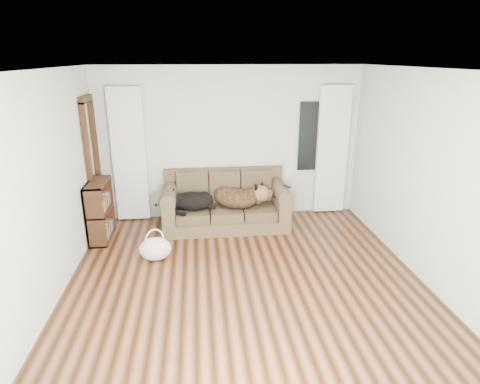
{
  "coord_description": "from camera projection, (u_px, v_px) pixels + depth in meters",
  "views": [
    {
      "loc": [
        -0.55,
        -4.28,
        2.73
      ],
      "look_at": [
        0.08,
        1.6,
        0.72
      ],
      "focal_mm": 30.0,
      "sensor_mm": 36.0,
      "label": 1
    }
  ],
  "objects": [
    {
      "name": "door_casing",
      "position": [
        94.0,
        168.0,
        6.34
      ],
      "size": [
        0.07,
        0.6,
        2.1
      ],
      "primitive_type": "cube",
      "color": "black",
      "rests_on": "ground"
    },
    {
      "name": "wall_right",
      "position": [
        435.0,
        183.0,
        4.77
      ],
      "size": [
        0.04,
        5.0,
        2.6
      ],
      "primitive_type": "cube",
      "color": "silver",
      "rests_on": "ground"
    },
    {
      "name": "dog_black_lab",
      "position": [
        190.0,
        202.0,
        6.52
      ],
      "size": [
        0.75,
        0.58,
        0.29
      ],
      "primitive_type": "ellipsoid",
      "rotation": [
        0.0,
        0.0,
        -0.15
      ],
      "color": "black",
      "rests_on": "sofa"
    },
    {
      "name": "curtain_left",
      "position": [
        129.0,
        156.0,
        6.7
      ],
      "size": [
        0.55,
        0.08,
        2.25
      ],
      "primitive_type": "cube",
      "color": "white",
      "rests_on": "ground"
    },
    {
      "name": "wall_left",
      "position": [
        41.0,
        196.0,
        4.32
      ],
      "size": [
        0.04,
        5.0,
        2.6
      ],
      "primitive_type": "cube",
      "color": "silver",
      "rests_on": "ground"
    },
    {
      "name": "bookshelf",
      "position": [
        100.0,
        208.0,
        6.19
      ],
      "size": [
        0.36,
        0.77,
        0.93
      ],
      "primitive_type": "cube",
      "rotation": [
        0.0,
        0.0,
        0.11
      ],
      "color": "black",
      "rests_on": "floor"
    },
    {
      "name": "window_pane",
      "position": [
        313.0,
        136.0,
        6.99
      ],
      "size": [
        0.5,
        0.03,
        1.2
      ],
      "primitive_type": "cube",
      "color": "black",
      "rests_on": "wall_back"
    },
    {
      "name": "dog_shepherd",
      "position": [
        238.0,
        198.0,
        6.65
      ],
      "size": [
        0.95,
        0.86,
        0.34
      ],
      "primitive_type": "ellipsoid",
      "rotation": [
        0.0,
        0.0,
        2.64
      ],
      "color": "black",
      "rests_on": "sofa"
    },
    {
      "name": "wall_back",
      "position": [
        230.0,
        144.0,
        6.9
      ],
      "size": [
        4.5,
        0.04,
        2.6
      ],
      "primitive_type": "cube",
      "color": "silver",
      "rests_on": "ground"
    },
    {
      "name": "ceiling",
      "position": [
        249.0,
        69.0,
        4.13
      ],
      "size": [
        5.0,
        5.0,
        0.0
      ],
      "primitive_type": "plane",
      "color": "white",
      "rests_on": "ground"
    },
    {
      "name": "sofa",
      "position": [
        226.0,
        200.0,
        6.67
      ],
      "size": [
        2.05,
        0.88,
        0.84
      ],
      "primitive_type": "cube",
      "color": "#4B3922",
      "rests_on": "floor"
    },
    {
      "name": "tote_bag",
      "position": [
        155.0,
        249.0,
        5.63
      ],
      "size": [
        0.54,
        0.48,
        0.33
      ],
      "primitive_type": "ellipsoid",
      "rotation": [
        0.0,
        0.0,
        0.35
      ],
      "color": "silver",
      "rests_on": "floor"
    },
    {
      "name": "tv_remote",
      "position": [
        287.0,
        186.0,
        6.49
      ],
      "size": [
        0.11,
        0.17,
        0.02
      ],
      "primitive_type": "cube",
      "rotation": [
        0.0,
        0.0,
        0.43
      ],
      "color": "black",
      "rests_on": "sofa"
    },
    {
      "name": "floor",
      "position": [
        247.0,
        288.0,
        4.97
      ],
      "size": [
        5.0,
        5.0,
        0.0
      ],
      "primitive_type": "plane",
      "color": "black",
      "rests_on": "ground"
    },
    {
      "name": "curtain_right",
      "position": [
        332.0,
        151.0,
        7.05
      ],
      "size": [
        0.55,
        0.08,
        2.25
      ],
      "primitive_type": "cube",
      "color": "white",
      "rests_on": "ground"
    }
  ]
}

